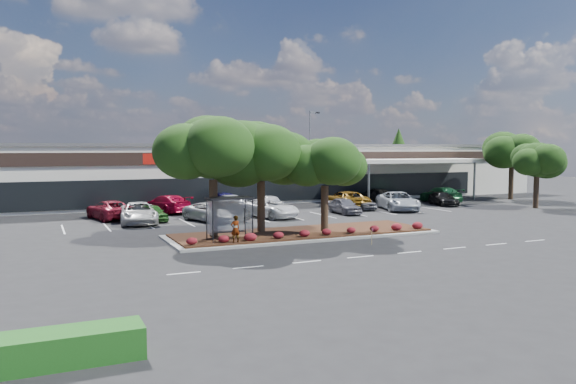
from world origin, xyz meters
name	(u,v)px	position (x,y,z in m)	size (l,w,h in m)	color
ground	(360,242)	(0.00, 0.00, 0.00)	(160.00, 160.00, 0.00)	black
retail_store	(207,171)	(0.06, 33.91, 3.15)	(80.40, 25.20, 6.25)	silver
landscape_island	(303,233)	(-2.00, 4.00, 0.12)	(18.00, 6.00, 0.26)	gray
lane_markings	(288,222)	(-0.14, 10.42, 0.01)	(33.12, 20.06, 0.01)	silver
shrub_row	(317,232)	(-2.00, 1.90, 0.51)	(17.00, 0.80, 0.50)	maroon
bus_shelter	(229,206)	(-7.50, 2.95, 2.31)	(2.75, 1.55, 2.59)	black
island_tree_west	(213,174)	(-8.00, 4.50, 4.21)	(7.20, 7.20, 7.89)	#1A360F
island_tree_mid	(261,177)	(-4.50, 5.20, 3.92)	(6.60, 6.60, 7.32)	#1A360F
island_tree_east	(325,183)	(-0.50, 3.70, 3.51)	(5.80, 5.80, 6.50)	#1A360F
hedge_south_west	(48,349)	(-18.00, -13.50, 0.45)	(5.00, 1.30, 0.90)	#1F4915
tree_east_near	(537,175)	(26.00, 10.00, 3.25)	(5.60, 5.60, 6.51)	#1A360F
tree_east_far	(512,166)	(31.00, 18.00, 3.81)	(6.40, 6.40, 7.62)	#1A360F
conifer_north_east	(398,156)	(34.00, 44.00, 4.50)	(3.96, 3.96, 9.00)	#1A360F
person_waiting	(235,229)	(-7.51, 1.70, 1.06)	(0.58, 0.38, 1.60)	#594C47
light_pole	(311,160)	(10.58, 28.02, 4.46)	(1.43, 0.58, 10.05)	gray
survey_stake	(372,234)	(0.25, -1.00, 0.65)	(0.08, 0.14, 1.01)	#957E4E
car_0	(138,213)	(-11.02, 14.54, 0.81)	(2.70, 5.86, 1.63)	#B7B7B7
car_1	(152,213)	(-9.79, 15.45, 0.66)	(1.57, 3.90, 1.33)	#204E1A
car_2	(212,212)	(-5.49, 13.38, 0.75)	(2.48, 5.38, 1.49)	#BBBBBB
car_3	(229,211)	(-4.07, 13.44, 0.76)	(1.61, 4.62, 1.52)	black
car_4	(270,208)	(-0.35, 13.83, 0.78)	(2.60, 5.63, 1.57)	white
car_5	(344,206)	(6.67, 13.47, 0.71)	(1.68, 4.17, 1.42)	slate
car_6	(363,202)	(10.02, 15.85, 0.67)	(1.59, 3.95, 1.35)	slate
car_7	(398,201)	(12.80, 14.08, 0.85)	(2.82, 6.12, 1.70)	#B5BBC3
car_8	(443,199)	(19.55, 15.78, 0.67)	(1.87, 4.59, 1.33)	black
car_9	(110,210)	(-12.74, 18.06, 0.77)	(2.56, 5.55, 1.54)	maroon
car_10	(166,204)	(-7.57, 20.59, 0.82)	(2.29, 5.64, 1.64)	maroon
car_11	(229,202)	(-1.76, 20.40, 0.74)	(2.46, 5.34, 1.49)	#B2B6BE
car_12	(224,200)	(-1.75, 22.08, 0.84)	(1.98, 4.92, 1.68)	navy
car_13	(267,202)	(1.47, 18.75, 0.75)	(1.77, 4.40, 1.50)	silver
car_14	(344,197)	(10.42, 20.02, 0.80)	(1.89, 4.69, 1.60)	black
car_15	(346,200)	(9.23, 17.53, 0.82)	(2.73, 5.93, 1.65)	brown
car_16	(374,195)	(14.92, 21.38, 0.80)	(1.88, 4.67, 1.59)	black
car_17	(441,195)	(20.94, 17.88, 0.85)	(2.37, 5.84, 1.69)	#144724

